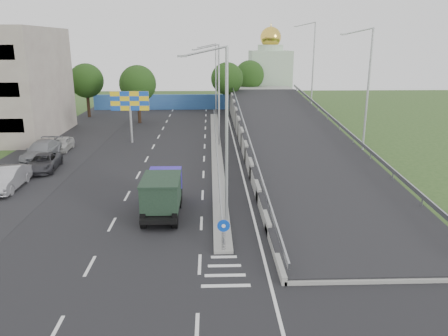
{
  "coord_description": "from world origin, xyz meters",
  "views": [
    {
      "loc": [
        -0.65,
        -18.11,
        10.42
      ],
      "look_at": [
        0.29,
        10.32,
        2.2
      ],
      "focal_mm": 35.0,
      "sensor_mm": 36.0,
      "label": 1
    }
  ],
  "objects_px": {
    "sign_bollard": "(224,235)",
    "lamp_post_far": "(215,75)",
    "dump_truck": "(163,192)",
    "church": "(270,72)",
    "billboard": "(130,104)",
    "parked_car_d": "(42,151)",
    "parked_car_e": "(62,144)",
    "parked_car_b": "(7,178)",
    "lamp_post_mid": "(217,90)",
    "lamp_post_near": "(223,128)",
    "parked_car_c": "(43,162)"
  },
  "relations": [
    {
      "from": "lamp_post_far",
      "to": "sign_bollard",
      "type": "bearing_deg",
      "value": -90.14
    },
    {
      "from": "church",
      "to": "sign_bollard",
      "type": "bearing_deg",
      "value": -99.81
    },
    {
      "from": "church",
      "to": "parked_car_e",
      "type": "bearing_deg",
      "value": -125.72
    },
    {
      "from": "church",
      "to": "parked_car_c",
      "type": "relative_size",
      "value": 2.82
    },
    {
      "from": "church",
      "to": "parked_car_d",
      "type": "height_order",
      "value": "church"
    },
    {
      "from": "lamp_post_near",
      "to": "lamp_post_mid",
      "type": "distance_m",
      "value": 20.0
    },
    {
      "from": "church",
      "to": "parked_car_d",
      "type": "bearing_deg",
      "value": -123.97
    },
    {
      "from": "parked_car_d",
      "to": "parked_car_e",
      "type": "xyz_separation_m",
      "value": [
        0.73,
        3.45,
        -0.16
      ]
    },
    {
      "from": "church",
      "to": "lamp_post_mid",
      "type": "bearing_deg",
      "value": -106.22
    },
    {
      "from": "sign_bollard",
      "to": "lamp_post_mid",
      "type": "relative_size",
      "value": 0.17
    },
    {
      "from": "lamp_post_far",
      "to": "church",
      "type": "distance_m",
      "value": 17.15
    },
    {
      "from": "dump_truck",
      "to": "parked_car_b",
      "type": "relative_size",
      "value": 1.15
    },
    {
      "from": "sign_bollard",
      "to": "lamp_post_far",
      "type": "xyz_separation_m",
      "value": [
        0.11,
        43.83,
        4.77
      ]
    },
    {
      "from": "sign_bollard",
      "to": "parked_car_c",
      "type": "xyz_separation_m",
      "value": [
        -14.69,
        15.58,
        -0.35
      ]
    },
    {
      "from": "lamp_post_mid",
      "to": "billboard",
      "type": "height_order",
      "value": "lamp_post_mid"
    },
    {
      "from": "parked_car_b",
      "to": "parked_car_c",
      "type": "distance_m",
      "value": 4.99
    },
    {
      "from": "dump_truck",
      "to": "parked_car_d",
      "type": "height_order",
      "value": "dump_truck"
    },
    {
      "from": "lamp_post_near",
      "to": "parked_car_d",
      "type": "xyz_separation_m",
      "value": [
        -16.19,
        15.3,
        -4.97
      ]
    },
    {
      "from": "parked_car_b",
      "to": "lamp_post_near",
      "type": "bearing_deg",
      "value": -25.17
    },
    {
      "from": "parked_car_c",
      "to": "parked_car_e",
      "type": "height_order",
      "value": "parked_car_c"
    },
    {
      "from": "billboard",
      "to": "parked_car_e",
      "type": "distance_m",
      "value": 7.95
    },
    {
      "from": "lamp_post_far",
      "to": "parked_car_d",
      "type": "bearing_deg",
      "value": -123.24
    },
    {
      "from": "lamp_post_mid",
      "to": "parked_car_c",
      "type": "height_order",
      "value": "lamp_post_mid"
    },
    {
      "from": "parked_car_c",
      "to": "parked_car_e",
      "type": "bearing_deg",
      "value": 90.0
    },
    {
      "from": "dump_truck",
      "to": "church",
      "type": "bearing_deg",
      "value": 75.33
    },
    {
      "from": "parked_car_b",
      "to": "parked_car_d",
      "type": "distance_m",
      "value": 8.49
    },
    {
      "from": "parked_car_b",
      "to": "church",
      "type": "bearing_deg",
      "value": 60.09
    },
    {
      "from": "sign_bollard",
      "to": "lamp_post_far",
      "type": "bearing_deg",
      "value": 89.86
    },
    {
      "from": "lamp_post_mid",
      "to": "church",
      "type": "distance_m",
      "value": 35.41
    },
    {
      "from": "parked_car_d",
      "to": "parked_car_e",
      "type": "distance_m",
      "value": 3.52
    },
    {
      "from": "parked_car_b",
      "to": "parked_car_d",
      "type": "xyz_separation_m",
      "value": [
        -0.58,
        8.47,
        0.01
      ]
    },
    {
      "from": "parked_car_b",
      "to": "parked_car_e",
      "type": "bearing_deg",
      "value": 87.8
    },
    {
      "from": "lamp_post_near",
      "to": "lamp_post_mid",
      "type": "height_order",
      "value": "same"
    },
    {
      "from": "sign_bollard",
      "to": "parked_car_c",
      "type": "bearing_deg",
      "value": 133.32
    },
    {
      "from": "lamp_post_far",
      "to": "parked_car_c",
      "type": "distance_m",
      "value": 32.3
    },
    {
      "from": "lamp_post_near",
      "to": "lamp_post_far",
      "type": "bearing_deg",
      "value": 90.0
    },
    {
      "from": "lamp_post_far",
      "to": "dump_truck",
      "type": "relative_size",
      "value": 1.73
    },
    {
      "from": "lamp_post_mid",
      "to": "billboard",
      "type": "relative_size",
      "value": 1.83
    },
    {
      "from": "lamp_post_far",
      "to": "parked_car_d",
      "type": "height_order",
      "value": "lamp_post_far"
    },
    {
      "from": "parked_car_c",
      "to": "parked_car_d",
      "type": "distance_m",
      "value": 3.81
    },
    {
      "from": "lamp_post_far",
      "to": "parked_car_e",
      "type": "height_order",
      "value": "lamp_post_far"
    },
    {
      "from": "sign_bollard",
      "to": "lamp_post_mid",
      "type": "bearing_deg",
      "value": 89.74
    },
    {
      "from": "lamp_post_mid",
      "to": "parked_car_c",
      "type": "xyz_separation_m",
      "value": [
        -14.8,
        -8.25,
        -5.13
      ]
    },
    {
      "from": "billboard",
      "to": "dump_truck",
      "type": "bearing_deg",
      "value": -75.15
    },
    {
      "from": "sign_bollard",
      "to": "parked_car_c",
      "type": "relative_size",
      "value": 0.34
    },
    {
      "from": "lamp_post_mid",
      "to": "lamp_post_far",
      "type": "bearing_deg",
      "value": 90.0
    },
    {
      "from": "lamp_post_mid",
      "to": "parked_car_d",
      "type": "bearing_deg",
      "value": -163.81
    },
    {
      "from": "parked_car_e",
      "to": "parked_car_b",
      "type": "bearing_deg",
      "value": -91.48
    },
    {
      "from": "lamp_post_near",
      "to": "parked_car_d",
      "type": "height_order",
      "value": "lamp_post_near"
    },
    {
      "from": "lamp_post_near",
      "to": "parked_car_c",
      "type": "height_order",
      "value": "lamp_post_near"
    }
  ]
}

